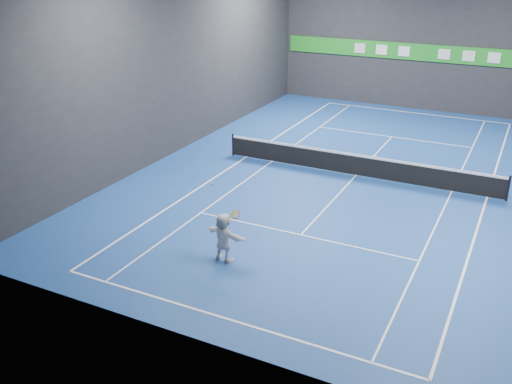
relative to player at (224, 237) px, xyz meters
The scene contains 18 objects.
ground 9.29m from the player, 80.33° to the left, with size 26.00×26.00×0.00m, color navy.
wall_back 22.48m from the player, 85.98° to the left, with size 18.00×0.10×9.00m, color #252528.
wall_front 5.57m from the player, 68.13° to the right, with size 18.00×0.10×9.00m, color #252528.
wall_left 12.34m from the player, 129.21° to the left, with size 0.10×26.00×9.00m, color #252528.
baseline_near 3.27m from the player, 60.64° to the right, with size 10.98×0.08×0.01m, color white.
baseline_far 21.09m from the player, 85.77° to the left, with size 10.98×0.08×0.01m, color white.
sideline_doubles_left 9.97m from the player, 113.33° to the left, with size 0.08×23.78×0.01m, color white.
sideline_doubles_right 11.56m from the player, 52.33° to the left, with size 0.08×23.78×0.01m, color white.
sideline_singles_left 9.51m from the player, 105.64° to the left, with size 0.06×23.78×0.01m, color white.
sideline_singles_right 10.77m from the player, 58.17° to the left, with size 0.06×23.78×0.01m, color white.
service_line_near 3.24m from the player, 60.29° to the left, with size 8.23×0.06×0.01m, color white.
service_line_far 15.62m from the player, 84.28° to the left, with size 8.23×0.06×0.01m, color white.
center_service_line 9.29m from the player, 80.33° to the left, with size 0.06×12.80×0.01m, color white.
player is the anchor object (origin of this frame).
tennis_ball 1.79m from the player, behind, with size 0.07×0.07×0.07m, color #B7D323.
tennis_net 9.26m from the player, 80.33° to the left, with size 12.50×0.10×1.07m.
sponsor_banner 22.28m from the player, 85.97° to the left, with size 17.64×0.11×1.00m.
tennis_racket 0.91m from the player, ahead, with size 0.43×0.31×0.50m.
Camera 1 is at (6.55, -23.06, 9.20)m, focal length 40.00 mm.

